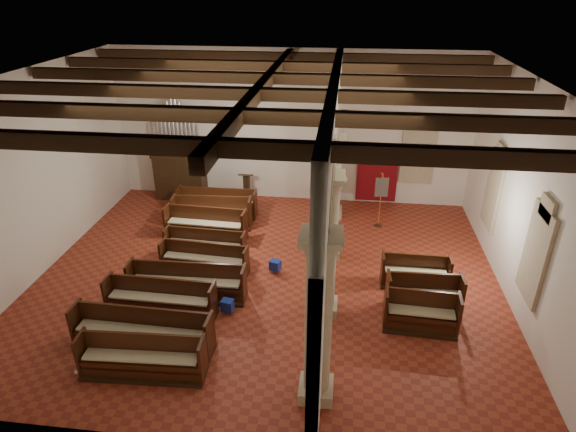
# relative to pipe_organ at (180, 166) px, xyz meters

# --- Properties ---
(floor) EXTENTS (14.00, 14.00, 0.00)m
(floor) POSITION_rel_pipe_organ_xyz_m (4.50, -5.50, -1.37)
(floor) COLOR maroon
(floor) RESTS_ON ground
(ceiling) EXTENTS (14.00, 14.00, 0.00)m
(ceiling) POSITION_rel_pipe_organ_xyz_m (4.50, -5.50, 4.63)
(ceiling) COLOR #342111
(ceiling) RESTS_ON wall_back
(wall_back) EXTENTS (14.00, 0.02, 6.00)m
(wall_back) POSITION_rel_pipe_organ_xyz_m (4.50, 0.50, 1.63)
(wall_back) COLOR white
(wall_back) RESTS_ON floor
(wall_front) EXTENTS (14.00, 0.02, 6.00)m
(wall_front) POSITION_rel_pipe_organ_xyz_m (4.50, -11.50, 1.63)
(wall_front) COLOR white
(wall_front) RESTS_ON floor
(wall_left) EXTENTS (0.02, 12.00, 6.00)m
(wall_left) POSITION_rel_pipe_organ_xyz_m (-2.50, -5.50, 1.63)
(wall_left) COLOR white
(wall_left) RESTS_ON floor
(wall_right) EXTENTS (0.02, 12.00, 6.00)m
(wall_right) POSITION_rel_pipe_organ_xyz_m (11.50, -5.50, 1.63)
(wall_right) COLOR white
(wall_right) RESTS_ON floor
(ceiling_beams) EXTENTS (13.80, 11.80, 0.30)m
(ceiling_beams) POSITION_rel_pipe_organ_xyz_m (4.50, -5.50, 4.45)
(ceiling_beams) COLOR #31200F
(ceiling_beams) RESTS_ON wall_back
(arcade) EXTENTS (0.90, 11.90, 6.00)m
(arcade) POSITION_rel_pipe_organ_xyz_m (6.30, -5.50, 2.19)
(arcade) COLOR beige
(arcade) RESTS_ON floor
(window_right_a) EXTENTS (0.03, 1.00, 2.20)m
(window_right_a) POSITION_rel_pipe_organ_xyz_m (11.48, -7.00, 0.83)
(window_right_a) COLOR #377D60
(window_right_a) RESTS_ON wall_right
(window_right_b) EXTENTS (0.03, 1.00, 2.20)m
(window_right_b) POSITION_rel_pipe_organ_xyz_m (11.48, -3.00, 0.83)
(window_right_b) COLOR #377D60
(window_right_b) RESTS_ON wall_right
(window_back) EXTENTS (1.00, 0.03, 2.20)m
(window_back) POSITION_rel_pipe_organ_xyz_m (9.50, 0.48, 0.83)
(window_back) COLOR #377D60
(window_back) RESTS_ON wall_back
(pipe_organ) EXTENTS (2.10, 0.85, 4.40)m
(pipe_organ) POSITION_rel_pipe_organ_xyz_m (0.00, 0.00, 0.00)
(pipe_organ) COLOR #31200F
(pipe_organ) RESTS_ON floor
(lectern) EXTENTS (0.54, 0.54, 1.32)m
(lectern) POSITION_rel_pipe_organ_xyz_m (2.79, -0.16, -0.83)
(lectern) COLOR #342410
(lectern) RESTS_ON floor
(dossal_curtain) EXTENTS (1.80, 0.07, 2.17)m
(dossal_curtain) POSITION_rel_pipe_organ_xyz_m (8.00, 0.42, -0.21)
(dossal_curtain) COLOR maroon
(dossal_curtain) RESTS_ON floor
(processional_banner) EXTENTS (0.48, 0.61, 2.08)m
(processional_banner) POSITION_rel_pipe_organ_xyz_m (8.04, -1.65, -0.62)
(processional_banner) COLOR #31200F
(processional_banner) RESTS_ON floor
(hymnal_box_a) EXTENTS (0.40, 0.37, 0.32)m
(hymnal_box_a) POSITION_rel_pipe_organ_xyz_m (3.05, -9.76, -1.11)
(hymnal_box_a) COLOR #163899
(hymnal_box_a) RESTS_ON floor
(hymnal_box_b) EXTENTS (0.35, 0.30, 0.32)m
(hymnal_box_b) POSITION_rel_pipe_organ_xyz_m (3.69, -7.40, -1.11)
(hymnal_box_b) COLOR navy
(hymnal_box_b) RESTS_ON floor
(hymnal_box_c) EXTENTS (0.39, 0.35, 0.32)m
(hymnal_box_c) POSITION_rel_pipe_organ_xyz_m (4.69, -5.22, -1.11)
(hymnal_box_c) COLOR #161E9B
(hymnal_box_c) RESTS_ON floor
(tube_heater_a) EXTENTS (0.86, 0.23, 0.09)m
(tube_heater_a) POSITION_rel_pipe_organ_xyz_m (1.18, -10.09, -1.21)
(tube_heater_a) COLOR white
(tube_heater_a) RESTS_ON floor
(tube_heater_b) EXTENTS (1.02, 0.11, 0.10)m
(tube_heater_b) POSITION_rel_pipe_organ_xyz_m (2.28, -9.40, -1.21)
(tube_heater_b) COLOR white
(tube_heater_b) RESTS_ON floor
(nave_pew_0) EXTENTS (2.92, 0.84, 1.05)m
(nave_pew_0) POSITION_rel_pipe_organ_xyz_m (2.30, -9.86, -1.02)
(nave_pew_0) COLOR #31200F
(nave_pew_0) RESTS_ON floor
(nave_pew_1) EXTENTS (3.49, 0.84, 1.13)m
(nave_pew_1) POSITION_rel_pipe_organ_xyz_m (1.98, -9.04, -1.00)
(nave_pew_1) COLOR #31200F
(nave_pew_1) RESTS_ON floor
(nave_pew_2) EXTENTS (3.02, 0.78, 1.07)m
(nave_pew_2) POSITION_rel_pipe_organ_xyz_m (1.92, -7.67, -1.02)
(nave_pew_2) COLOR #31200F
(nave_pew_2) RESTS_ON floor
(nave_pew_3) EXTENTS (3.37, 0.81, 1.08)m
(nave_pew_3) POSITION_rel_pipe_organ_xyz_m (2.39, -6.82, -1.02)
(nave_pew_3) COLOR #31200F
(nave_pew_3) RESTS_ON floor
(nave_pew_4) EXTENTS (2.79, 0.84, 0.98)m
(nave_pew_4) POSITION_rel_pipe_organ_xyz_m (2.51, -5.47, -1.05)
(nave_pew_4) COLOR #31200F
(nave_pew_4) RESTS_ON floor
(nave_pew_5) EXTENTS (2.70, 0.77, 0.96)m
(nave_pew_5) POSITION_rel_pipe_organ_xyz_m (2.29, -4.57, -1.05)
(nave_pew_5) COLOR #31200F
(nave_pew_5) RESTS_ON floor
(nave_pew_6) EXTENTS (2.90, 0.90, 1.14)m
(nave_pew_6) POSITION_rel_pipe_organ_xyz_m (1.96, -3.34, -0.99)
(nave_pew_6) COLOR #31200F
(nave_pew_6) RESTS_ON floor
(nave_pew_7) EXTENTS (2.93, 0.94, 1.14)m
(nave_pew_7) POSITION_rel_pipe_organ_xyz_m (1.94, -2.41, -0.99)
(nave_pew_7) COLOR #31200F
(nave_pew_7) RESTS_ON floor
(nave_pew_8) EXTENTS (3.05, 0.74, 1.08)m
(nave_pew_8) POSITION_rel_pipe_organ_xyz_m (1.89, -1.49, -1.02)
(nave_pew_8) COLOR #31200F
(nave_pew_8) RESTS_ON floor
(aisle_pew_0) EXTENTS (1.93, 0.82, 1.09)m
(aisle_pew_0) POSITION_rel_pipe_organ_xyz_m (8.84, -7.43, -1.00)
(aisle_pew_0) COLOR #31200F
(aisle_pew_0) RESTS_ON floor
(aisle_pew_1) EXTENTS (2.05, 0.81, 1.10)m
(aisle_pew_1) POSITION_rel_pipe_organ_xyz_m (9.01, -6.62, -1.00)
(aisle_pew_1) COLOR #31200F
(aisle_pew_1) RESTS_ON floor
(aisle_pew_2) EXTENTS (2.00, 0.66, 0.98)m
(aisle_pew_2) POSITION_rel_pipe_organ_xyz_m (8.92, -5.43, -1.04)
(aisle_pew_2) COLOR #31200F
(aisle_pew_2) RESTS_ON floor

